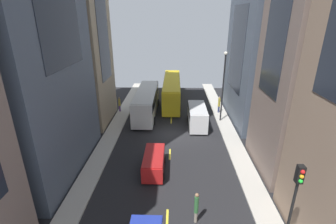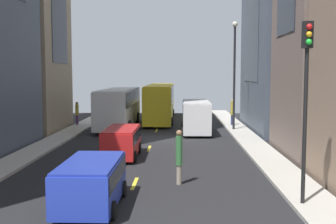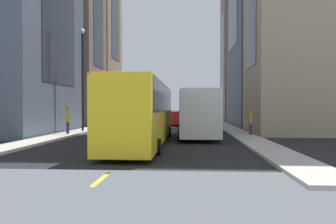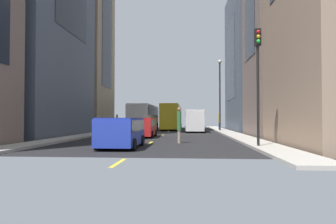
{
  "view_description": "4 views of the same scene",
  "coord_description": "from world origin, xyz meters",
  "px_view_note": "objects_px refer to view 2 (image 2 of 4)",
  "views": [
    {
      "loc": [
        0.42,
        -25.2,
        12.83
      ],
      "look_at": [
        -0.41,
        3.9,
        1.29
      ],
      "focal_mm": 26.25,
      "sensor_mm": 36.0,
      "label": 1
    },
    {
      "loc": [
        1.92,
        -29.95,
        4.66
      ],
      "look_at": [
        0.97,
        3.49,
        1.6
      ],
      "focal_mm": 44.52,
      "sensor_mm": 36.0,
      "label": 2
    },
    {
      "loc": [
        -2.65,
        30.49,
        2.23
      ],
      "look_at": [
        -0.92,
        3.2,
        1.76
      ],
      "focal_mm": 33.68,
      "sensor_mm": 36.0,
      "label": 3
    },
    {
      "loc": [
        2.53,
        -31.03,
        1.6
      ],
      "look_at": [
        -0.1,
        4.34,
        2.42
      ],
      "focal_mm": 30.21,
      "sensor_mm": 36.0,
      "label": 4
    }
  ],
  "objects_px": {
    "streetcar_yellow": "(160,99)",
    "car_blue_1": "(91,180)",
    "pedestrian_walking_far": "(232,111)",
    "traffic_light_near_corner": "(306,79)",
    "pedestrian_crossing_mid": "(179,155)",
    "city_bus_white": "(119,104)",
    "pedestrian_crossing_near": "(77,112)",
    "delivery_van_white": "(196,115)",
    "car_red_0": "(122,140)"
  },
  "relations": [
    {
      "from": "pedestrian_walking_far",
      "to": "city_bus_white",
      "type": "bearing_deg",
      "value": -135.59
    },
    {
      "from": "car_blue_1",
      "to": "pedestrian_walking_far",
      "type": "distance_m",
      "value": 23.95
    },
    {
      "from": "city_bus_white",
      "to": "car_red_0",
      "type": "bearing_deg",
      "value": -81.06
    },
    {
      "from": "city_bus_white",
      "to": "car_red_0",
      "type": "distance_m",
      "value": 13.51
    },
    {
      "from": "delivery_van_white",
      "to": "pedestrian_walking_far",
      "type": "distance_m",
      "value": 5.6
    },
    {
      "from": "streetcar_yellow",
      "to": "pedestrian_crossing_mid",
      "type": "height_order",
      "value": "streetcar_yellow"
    },
    {
      "from": "city_bus_white",
      "to": "pedestrian_walking_far",
      "type": "height_order",
      "value": "city_bus_white"
    },
    {
      "from": "delivery_van_white",
      "to": "car_red_0",
      "type": "bearing_deg",
      "value": -115.66
    },
    {
      "from": "pedestrian_walking_far",
      "to": "streetcar_yellow",
      "type": "bearing_deg",
      "value": -175.26
    },
    {
      "from": "city_bus_white",
      "to": "delivery_van_white",
      "type": "bearing_deg",
      "value": -30.49
    },
    {
      "from": "car_blue_1",
      "to": "pedestrian_crossing_near",
      "type": "height_order",
      "value": "pedestrian_crossing_near"
    },
    {
      "from": "pedestrian_crossing_mid",
      "to": "traffic_light_near_corner",
      "type": "xyz_separation_m",
      "value": [
        4.35,
        -2.94,
        3.21
      ]
    },
    {
      "from": "delivery_van_white",
      "to": "pedestrian_crossing_near",
      "type": "bearing_deg",
      "value": 156.89
    },
    {
      "from": "car_red_0",
      "to": "pedestrian_crossing_mid",
      "type": "distance_m",
      "value": 6.52
    },
    {
      "from": "pedestrian_crossing_mid",
      "to": "traffic_light_near_corner",
      "type": "relative_size",
      "value": 0.37
    },
    {
      "from": "pedestrian_walking_far",
      "to": "traffic_light_near_corner",
      "type": "bearing_deg",
      "value": -49.72
    },
    {
      "from": "delivery_van_white",
      "to": "pedestrian_crossing_near",
      "type": "distance_m",
      "value": 11.4
    },
    {
      "from": "streetcar_yellow",
      "to": "pedestrian_crossing_near",
      "type": "distance_m",
      "value": 8.77
    },
    {
      "from": "pedestrian_walking_far",
      "to": "traffic_light_near_corner",
      "type": "distance_m",
      "value": 22.69
    },
    {
      "from": "city_bus_white",
      "to": "car_blue_1",
      "type": "distance_m",
      "value": 22.22
    },
    {
      "from": "streetcar_yellow",
      "to": "pedestrian_crossing_near",
      "type": "height_order",
      "value": "streetcar_yellow"
    },
    {
      "from": "pedestrian_crossing_near",
      "to": "pedestrian_crossing_mid",
      "type": "bearing_deg",
      "value": -62.81
    },
    {
      "from": "car_blue_1",
      "to": "pedestrian_crossing_mid",
      "type": "bearing_deg",
      "value": 45.53
    },
    {
      "from": "delivery_van_white",
      "to": "car_blue_1",
      "type": "relative_size",
      "value": 1.29
    },
    {
      "from": "city_bus_white",
      "to": "pedestrian_crossing_near",
      "type": "bearing_deg",
      "value": 171.46
    },
    {
      "from": "car_red_0",
      "to": "pedestrian_crossing_near",
      "type": "xyz_separation_m",
      "value": [
        -5.97,
        13.89,
        0.28
      ]
    },
    {
      "from": "city_bus_white",
      "to": "delivery_van_white",
      "type": "relative_size",
      "value": 2.14
    },
    {
      "from": "streetcar_yellow",
      "to": "car_red_0",
      "type": "relative_size",
      "value": 3.33
    },
    {
      "from": "city_bus_white",
      "to": "delivery_van_white",
      "type": "height_order",
      "value": "city_bus_white"
    },
    {
      "from": "pedestrian_crossing_mid",
      "to": "pedestrian_walking_far",
      "type": "bearing_deg",
      "value": -73.05
    },
    {
      "from": "streetcar_yellow",
      "to": "car_red_0",
      "type": "distance_m",
      "value": 18.83
    },
    {
      "from": "delivery_van_white",
      "to": "car_blue_1",
      "type": "height_order",
      "value": "delivery_van_white"
    },
    {
      "from": "car_blue_1",
      "to": "pedestrian_crossing_near",
      "type": "relative_size",
      "value": 1.99
    },
    {
      "from": "pedestrian_crossing_near",
      "to": "car_blue_1",
      "type": "bearing_deg",
      "value": -72.88
    },
    {
      "from": "city_bus_white",
      "to": "streetcar_yellow",
      "type": "bearing_deg",
      "value": 58.27
    },
    {
      "from": "city_bus_white",
      "to": "pedestrian_crossing_near",
      "type": "height_order",
      "value": "city_bus_white"
    },
    {
      "from": "city_bus_white",
      "to": "pedestrian_crossing_near",
      "type": "distance_m",
      "value": 3.99
    },
    {
      "from": "car_red_0",
      "to": "pedestrian_crossing_mid",
      "type": "bearing_deg",
      "value": -60.33
    },
    {
      "from": "streetcar_yellow",
      "to": "car_blue_1",
      "type": "distance_m",
      "value": 27.58
    },
    {
      "from": "car_blue_1",
      "to": "pedestrian_crossing_mid",
      "type": "relative_size",
      "value": 1.75
    },
    {
      "from": "pedestrian_crossing_near",
      "to": "traffic_light_near_corner",
      "type": "distance_m",
      "value": 26.44
    },
    {
      "from": "streetcar_yellow",
      "to": "pedestrian_crossing_near",
      "type": "xyz_separation_m",
      "value": [
        -7.24,
        -4.87,
        -0.86
      ]
    },
    {
      "from": "city_bus_white",
      "to": "pedestrian_crossing_near",
      "type": "relative_size",
      "value": 5.51
    },
    {
      "from": "streetcar_yellow",
      "to": "traffic_light_near_corner",
      "type": "xyz_separation_m",
      "value": [
        6.29,
        -27.35,
        2.36
      ]
    },
    {
      "from": "delivery_van_white",
      "to": "pedestrian_crossing_near",
      "type": "relative_size",
      "value": 2.58
    },
    {
      "from": "pedestrian_crossing_near",
      "to": "traffic_light_near_corner",
      "type": "xyz_separation_m",
      "value": [
        13.53,
        -22.48,
        3.23
      ]
    },
    {
      "from": "pedestrian_walking_far",
      "to": "traffic_light_near_corner",
      "type": "height_order",
      "value": "traffic_light_near_corner"
    },
    {
      "from": "delivery_van_white",
      "to": "pedestrian_crossing_near",
      "type": "xyz_separation_m",
      "value": [
        -10.49,
        4.48,
        -0.25
      ]
    },
    {
      "from": "streetcar_yellow",
      "to": "pedestrian_crossing_mid",
      "type": "distance_m",
      "value": 24.5
    },
    {
      "from": "pedestrian_crossing_mid",
      "to": "traffic_light_near_corner",
      "type": "distance_m",
      "value": 6.15
    }
  ]
}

